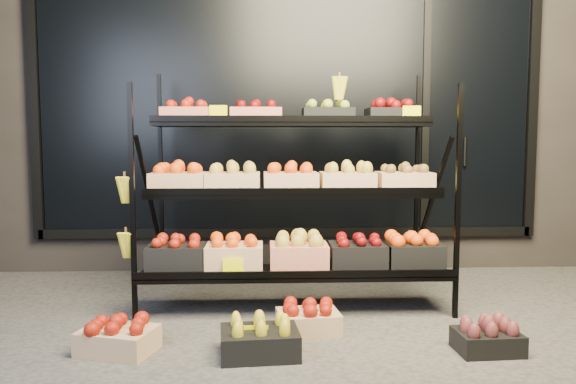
{
  "coord_description": "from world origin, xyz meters",
  "views": [
    {
      "loc": [
        -0.2,
        -3.32,
        1.14
      ],
      "look_at": [
        -0.04,
        0.55,
        0.79
      ],
      "focal_mm": 35.0,
      "sensor_mm": 36.0,
      "label": 1
    }
  ],
  "objects_px": {
    "floor_crate_midleft": "(260,338)",
    "floor_crate_midright": "(308,317)",
    "floor_crate_left": "(118,336)",
    "display_rack": "(292,192)"
  },
  "relations": [
    {
      "from": "floor_crate_midleft",
      "to": "floor_crate_midright",
      "type": "height_order",
      "value": "floor_crate_midleft"
    },
    {
      "from": "floor_crate_midleft",
      "to": "floor_crate_left",
      "type": "bearing_deg",
      "value": 169.3
    },
    {
      "from": "display_rack",
      "to": "floor_crate_midleft",
      "type": "bearing_deg",
      "value": -102.31
    },
    {
      "from": "floor_crate_left",
      "to": "floor_crate_midright",
      "type": "height_order",
      "value": "floor_crate_left"
    },
    {
      "from": "display_rack",
      "to": "floor_crate_midright",
      "type": "bearing_deg",
      "value": -84.02
    },
    {
      "from": "display_rack",
      "to": "floor_crate_midright",
      "type": "relative_size",
      "value": 5.58
    },
    {
      "from": "floor_crate_left",
      "to": "floor_crate_midleft",
      "type": "relative_size",
      "value": 1.03
    },
    {
      "from": "display_rack",
      "to": "floor_crate_left",
      "type": "xyz_separation_m",
      "value": [
        -0.99,
        -0.93,
        -0.7
      ]
    },
    {
      "from": "floor_crate_left",
      "to": "floor_crate_midleft",
      "type": "height_order",
      "value": "floor_crate_midleft"
    },
    {
      "from": "display_rack",
      "to": "floor_crate_midleft",
      "type": "distance_m",
      "value": 1.24
    }
  ]
}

